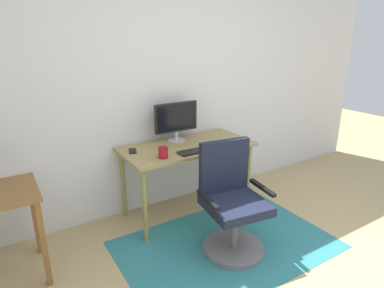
{
  "coord_description": "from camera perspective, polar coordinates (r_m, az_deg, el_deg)",
  "views": [
    {
      "loc": [
        -1.65,
        -0.88,
        1.82
      ],
      "look_at": [
        -0.13,
        1.56,
        0.85
      ],
      "focal_mm": 30.76,
      "sensor_mm": 36.0,
      "label": 1
    }
  ],
  "objects": [
    {
      "name": "monitor",
      "position": [
        3.39,
        -2.75,
        4.36
      ],
      "size": [
        0.48,
        0.18,
        0.4
      ],
      "color": "#B2B2B7",
      "rests_on": "desk"
    },
    {
      "name": "coffee_cup",
      "position": [
        2.97,
        -5.03,
        -1.51
      ],
      "size": [
        0.09,
        0.09,
        0.1
      ],
      "primitive_type": "cylinder",
      "color": "maroon",
      "rests_on": "desk"
    },
    {
      "name": "wall_back",
      "position": [
        3.54,
        -3.76,
        10.1
      ],
      "size": [
        6.0,
        0.1,
        2.6
      ],
      "primitive_type": "cube",
      "color": "silver",
      "rests_on": "ground"
    },
    {
      "name": "desk",
      "position": [
        3.34,
        -0.81,
        -1.51
      ],
      "size": [
        1.33,
        0.65,
        0.75
      ],
      "color": "#94824D",
      "rests_on": "ground"
    },
    {
      "name": "area_rug",
      "position": [
        3.13,
        5.99,
        -16.94
      ],
      "size": [
        1.88,
        1.25,
        0.01
      ],
      "primitive_type": "cube",
      "color": "#2B757D",
      "rests_on": "ground"
    },
    {
      "name": "cell_phone",
      "position": [
        3.18,
        -10.26,
        -1.19
      ],
      "size": [
        0.11,
        0.15,
        0.01
      ],
      "primitive_type": "cube",
      "rotation": [
        0.0,
        0.0,
        -0.32
      ],
      "color": "black",
      "rests_on": "desk"
    },
    {
      "name": "keyboard",
      "position": [
        3.14,
        1.31,
        -1.1
      ],
      "size": [
        0.43,
        0.13,
        0.02
      ],
      "primitive_type": "cube",
      "color": "black",
      "rests_on": "desk"
    },
    {
      "name": "office_chair",
      "position": [
        2.9,
        6.91,
        -10.98
      ],
      "size": [
        0.61,
        0.55,
        0.96
      ],
      "rotation": [
        0.0,
        0.0,
        -0.14
      ],
      "color": "slate",
      "rests_on": "ground"
    },
    {
      "name": "computer_mouse",
      "position": [
        3.33,
        6.25,
        0.09
      ],
      "size": [
        0.06,
        0.1,
        0.03
      ],
      "primitive_type": "ellipsoid",
      "color": "white",
      "rests_on": "desk"
    }
  ]
}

